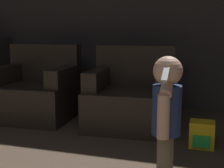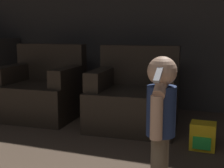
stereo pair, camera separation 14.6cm
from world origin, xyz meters
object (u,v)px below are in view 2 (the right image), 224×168
armchair_right (134,98)px  toy_backpack (203,136)px  armchair_left (42,91)px  person_toddler (161,111)px

armchair_right → toy_backpack: (0.76, -0.44, -0.19)m
armchair_left → armchair_right: same height
person_toddler → armchair_left: bearing=-123.7°
person_toddler → toy_backpack: bearing=166.0°
person_toddler → armchair_right: bearing=-154.4°
armchair_left → toy_backpack: 1.98m
armchair_left → armchair_right: size_ratio=0.98×
armchair_left → person_toddler: person_toddler is taller
armchair_right → toy_backpack: size_ratio=4.01×
armchair_left → person_toddler: (1.70, -1.22, 0.20)m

